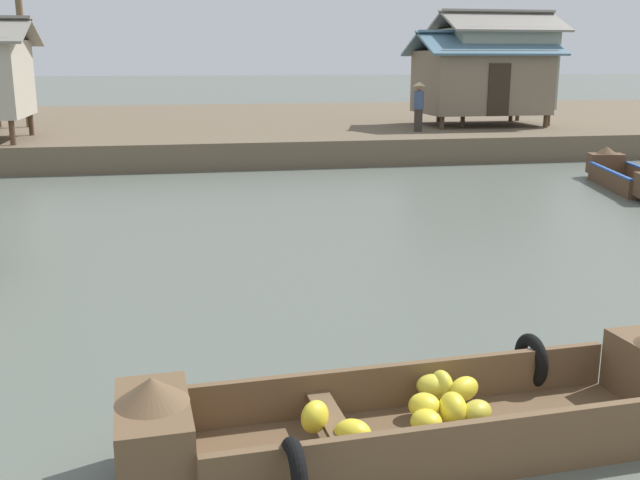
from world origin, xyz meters
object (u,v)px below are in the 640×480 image
(fishing_skiff_distant, at_px, (629,177))
(vendor_person, at_px, (419,104))
(banana_boat, at_px, (430,415))
(stilt_house_right, at_px, (494,67))
(stilt_house_mid_right, at_px, (481,80))

(fishing_skiff_distant, xyz_separation_m, vendor_person, (-3.10, 7.51, 1.42))
(banana_boat, height_order, stilt_house_right, stilt_house_right)
(stilt_house_mid_right, distance_m, vendor_person, 3.68)
(fishing_skiff_distant, bearing_deg, banana_boat, -129.14)
(fishing_skiff_distant, distance_m, stilt_house_mid_right, 9.74)
(stilt_house_mid_right, bearing_deg, fishing_skiff_distant, -89.50)
(stilt_house_mid_right, relative_size, vendor_person, 3.02)
(fishing_skiff_distant, bearing_deg, stilt_house_right, 86.38)
(stilt_house_right, bearing_deg, vendor_person, -146.83)
(stilt_house_mid_right, distance_m, stilt_house_right, 0.97)
(stilt_house_mid_right, bearing_deg, vendor_person, -146.61)
(stilt_house_right, distance_m, vendor_person, 4.61)
(banana_boat, xyz_separation_m, stilt_house_mid_right, (9.11, 20.80, 2.15))
(vendor_person, bearing_deg, banana_boat, -107.96)
(stilt_house_right, bearing_deg, banana_boat, -114.82)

